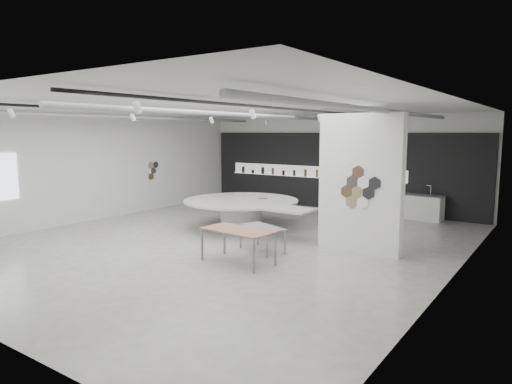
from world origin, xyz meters
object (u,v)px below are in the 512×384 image
Objects in this scene: display_island at (243,210)px; sample_table_wood at (238,232)px; kitchen_counter at (420,207)px; partition_column at (360,184)px; sample_table_stone at (262,229)px.

sample_table_wood is (2.27, -3.26, 0.14)m from display_island.
kitchen_counter is (4.33, 4.89, -0.17)m from display_island.
partition_column is at bearing -85.82° from kitchen_counter.
partition_column is 0.75× the size of display_island.
display_island is 3.37× the size of sample_table_stone.
display_island is (-4.25, 0.63, -1.18)m from partition_column.
sample_table_wood is 8.42m from kitchen_counter.
kitchen_counter is at bearing 75.76° from sample_table_wood.
partition_column reaches higher than sample_table_stone.
kitchen_counter reaches higher than display_island.
sample_table_wood is 1.12× the size of kitchen_counter.
partition_column is at bearing 53.00° from sample_table_wood.
sample_table_wood is 1.28× the size of sample_table_stone.
display_island is at bearing -126.46° from kitchen_counter.
sample_table_wood is at bearing -83.68° from sample_table_stone.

